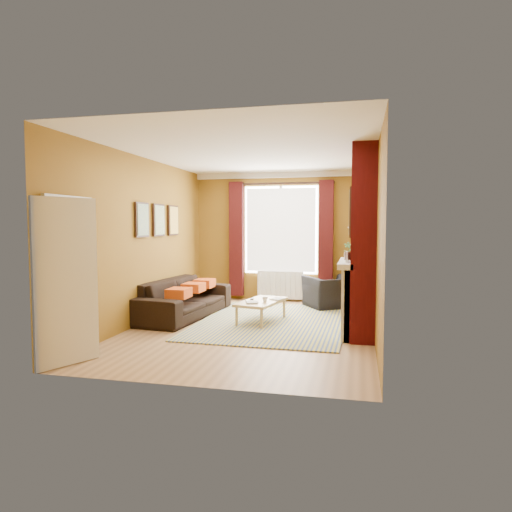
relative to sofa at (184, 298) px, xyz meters
name	(u,v)px	position (x,y,z in m)	size (l,w,h in m)	color
ground	(253,328)	(1.42, -0.60, -0.34)	(5.50, 5.50, 0.00)	olive
room_walls	(294,242)	(2.05, -0.32, 1.04)	(3.82, 5.54, 2.83)	brown
striped_rug	(274,321)	(1.67, -0.08, -0.33)	(2.52, 3.44, 0.02)	#304A84
sofa	(184,298)	(0.00, 0.00, 0.00)	(2.33, 0.91, 0.68)	black
armchair	(332,292)	(2.57, 1.49, -0.02)	(0.97, 0.85, 0.63)	black
coffee_table	(261,303)	(1.47, -0.14, -0.01)	(0.77, 1.21, 0.37)	tan
wicker_stool	(316,293)	(2.22, 1.80, -0.11)	(0.45, 0.45, 0.46)	olive
floor_lamp	(353,244)	(2.97, 1.62, 0.94)	(0.30, 0.30, 1.62)	black
book_a	(246,302)	(1.27, -0.44, 0.04)	(0.19, 0.26, 0.02)	#999999
book_b	(273,298)	(1.64, 0.07, 0.04)	(0.19, 0.25, 0.02)	#999999
mug	(265,300)	(1.56, -0.29, 0.08)	(0.09, 0.09, 0.09)	#999999
tv_remote	(252,299)	(1.28, -0.06, 0.04)	(0.06, 0.15, 0.02)	#242426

